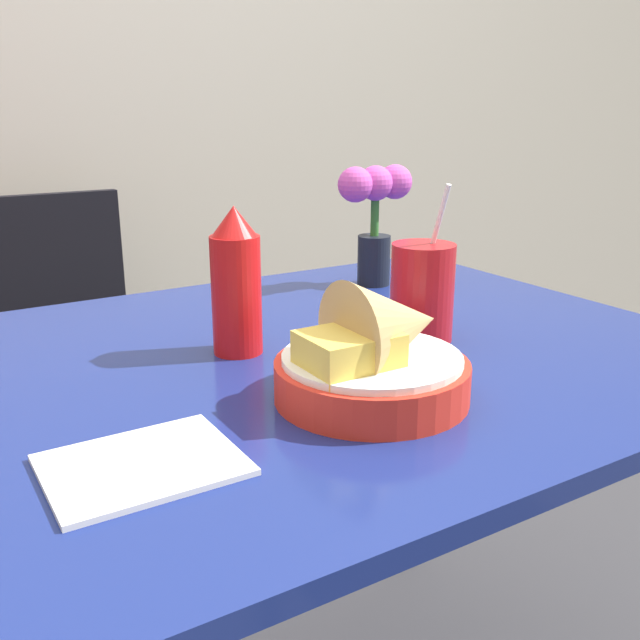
% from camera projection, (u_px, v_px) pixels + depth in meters
% --- Properties ---
extents(wall_window, '(7.00, 0.06, 2.60)m').
position_uv_depth(wall_window, '(55.00, 3.00, 1.83)').
color(wall_window, '#B7B2A3').
rests_on(wall_window, ground_plane).
extents(dining_table, '(1.10, 0.84, 0.73)m').
position_uv_depth(dining_table, '(305.00, 419.00, 1.00)').
color(dining_table, navy).
rests_on(dining_table, ground_plane).
extents(chair_far_window, '(0.40, 0.40, 0.85)m').
position_uv_depth(chair_far_window, '(55.00, 342.00, 1.67)').
color(chair_far_window, black).
rests_on(chair_far_window, ground_plane).
extents(food_basket, '(0.22, 0.22, 0.14)m').
position_uv_depth(food_basket, '(378.00, 356.00, 0.80)').
color(food_basket, red).
rests_on(food_basket, dining_table).
extents(ketchup_bottle, '(0.07, 0.07, 0.20)m').
position_uv_depth(ketchup_bottle, '(236.00, 283.00, 0.94)').
color(ketchup_bottle, red).
rests_on(ketchup_bottle, dining_table).
extents(drink_cup, '(0.09, 0.09, 0.22)m').
position_uv_depth(drink_cup, '(422.00, 295.00, 1.00)').
color(drink_cup, red).
rests_on(drink_cup, dining_table).
extents(flower_vase, '(0.15, 0.06, 0.22)m').
position_uv_depth(flower_vase, '(375.00, 208.00, 1.29)').
color(flower_vase, black).
rests_on(flower_vase, dining_table).
extents(napkin, '(0.18, 0.14, 0.01)m').
position_uv_depth(napkin, '(142.00, 465.00, 0.66)').
color(napkin, white).
rests_on(napkin, dining_table).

